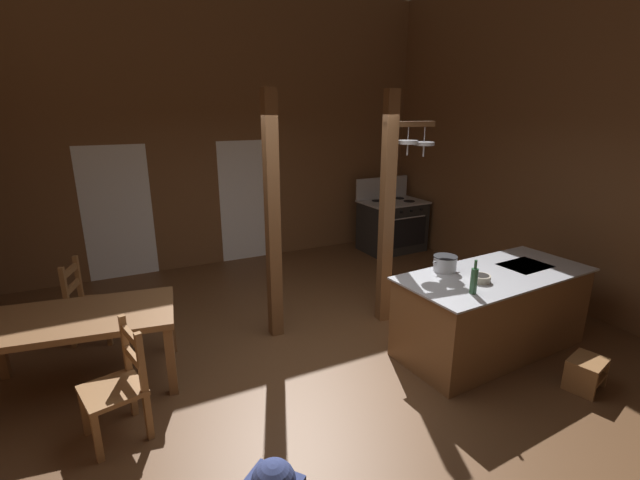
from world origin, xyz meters
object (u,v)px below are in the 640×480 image
object	(u,v)px
kitchen_island	(491,311)
step_stool	(586,371)
stove_range	(392,225)
dining_table	(78,324)
mixing_bowl_on_counter	(481,278)
ladderback_chair_by_post	(88,302)
bottle_tall_on_counter	(474,280)
ladderback_chair_near_window	(119,386)
stockpot_on_counter	(445,263)

from	to	relation	value
kitchen_island	step_stool	size ratio (longest dim) A/B	5.25
stove_range	step_stool	bearing A→B (deg)	-100.81
step_stool	dining_table	size ratio (longest dim) A/B	0.23
stove_range	dining_table	xyz separation A→B (m)	(-5.09, -2.22, 0.17)
mixing_bowl_on_counter	ladderback_chair_by_post	bearing A→B (deg)	147.47
kitchen_island	dining_table	size ratio (longest dim) A/B	1.22
step_stool	stove_range	bearing A→B (deg)	79.19
stove_range	bottle_tall_on_counter	size ratio (longest dim) A/B	3.99
step_stool	ladderback_chair_by_post	size ratio (longest dim) A/B	0.44
ladderback_chair_near_window	stove_range	bearing A→B (deg)	32.75
kitchen_island	bottle_tall_on_counter	distance (m)	0.90
kitchen_island	stockpot_on_counter	bearing A→B (deg)	147.38
kitchen_island	ladderback_chair_near_window	bearing A→B (deg)	174.90
dining_table	bottle_tall_on_counter	distance (m)	3.71
mixing_bowl_on_counter	bottle_tall_on_counter	xyz separation A→B (m)	(-0.29, -0.18, 0.10)
step_stool	stockpot_on_counter	distance (m)	1.64
stove_range	mixing_bowl_on_counter	distance (m)	3.84
step_stool	kitchen_island	bearing A→B (deg)	105.65
ladderback_chair_by_post	mixing_bowl_on_counter	size ratio (longest dim) A/B	4.86
step_stool	ladderback_chair_near_window	xyz separation A→B (m)	(-3.97, 1.28, 0.27)
stove_range	stockpot_on_counter	distance (m)	3.53
dining_table	mixing_bowl_on_counter	world-z (taller)	mixing_bowl_on_counter
bottle_tall_on_counter	stockpot_on_counter	bearing A→B (deg)	73.82
ladderback_chair_near_window	stockpot_on_counter	bearing A→B (deg)	-0.72
step_stool	mixing_bowl_on_counter	distance (m)	1.28
kitchen_island	dining_table	bearing A→B (deg)	163.19
ladderback_chair_near_window	ladderback_chair_by_post	bearing A→B (deg)	97.16
kitchen_island	stove_range	xyz separation A→B (m)	(1.10, 3.42, 0.04)
ladderback_chair_by_post	bottle_tall_on_counter	bearing A→B (deg)	-36.81
kitchen_island	ladderback_chair_near_window	world-z (taller)	ladderback_chair_near_window
ladderback_chair_near_window	stockpot_on_counter	distance (m)	3.30
stockpot_on_counter	step_stool	bearing A→B (deg)	-59.86
stove_range	ladderback_chair_by_post	size ratio (longest dim) A/B	1.39
bottle_tall_on_counter	dining_table	bearing A→B (deg)	156.07
kitchen_island	ladderback_chair_near_window	xyz separation A→B (m)	(-3.71, 0.33, 0.01)
mixing_bowl_on_counter	stove_range	bearing A→B (deg)	67.88
dining_table	ladderback_chair_by_post	bearing A→B (deg)	87.08
ladderback_chair_near_window	bottle_tall_on_counter	distance (m)	3.20
ladderback_chair_by_post	mixing_bowl_on_counter	world-z (taller)	mixing_bowl_on_counter
step_stool	mixing_bowl_on_counter	size ratio (longest dim) A/B	2.16
mixing_bowl_on_counter	stockpot_on_counter	bearing A→B (deg)	106.60
dining_table	mixing_bowl_on_counter	bearing A→B (deg)	-19.73
dining_table	ladderback_chair_by_post	distance (m)	1.01
ladderback_chair_by_post	ladderback_chair_near_window	bearing A→B (deg)	-82.84
kitchen_island	stove_range	world-z (taller)	stove_range
kitchen_island	dining_table	distance (m)	4.18
stove_range	dining_table	size ratio (longest dim) A/B	0.73
stockpot_on_counter	bottle_tall_on_counter	size ratio (longest dim) A/B	0.97
ladderback_chair_near_window	mixing_bowl_on_counter	world-z (taller)	mixing_bowl_on_counter
step_stool	bottle_tall_on_counter	distance (m)	1.39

